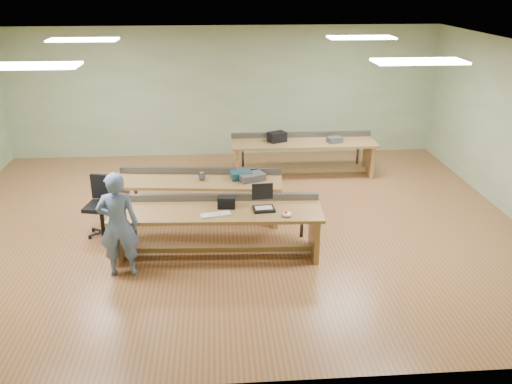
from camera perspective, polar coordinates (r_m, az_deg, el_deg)
floor at (r=9.48m, az=-2.74°, el=-3.33°), size 10.00×10.00×0.00m
ceiling at (r=8.64m, az=-3.11°, el=15.00°), size 10.00×10.00×0.00m
wall_back at (r=12.83m, az=-3.43°, el=10.43°), size 10.00×0.04×3.00m
wall_front at (r=5.23m, az=-1.67°, el=-6.99°), size 10.00×0.04×3.00m
fluor_panels at (r=8.65m, az=-3.10°, el=14.80°), size 6.20×3.50×0.03m
workbench_front at (r=8.26m, az=-4.11°, el=-3.01°), size 3.20×1.00×0.86m
workbench_mid at (r=9.47m, az=-6.03°, el=0.22°), size 2.94×1.07×0.86m
workbench_back at (r=11.65m, az=4.98°, el=4.45°), size 3.07×0.85×0.86m
person at (r=7.82m, az=-14.31°, el=-3.36°), size 0.58×0.39×1.56m
laptop_base at (r=8.12m, az=0.82°, el=-1.80°), size 0.34×0.29×0.03m
laptop_screen at (r=8.15m, az=0.68°, el=0.07°), size 0.32×0.04×0.25m
keyboard at (r=7.96m, az=-4.26°, el=-2.40°), size 0.46×0.25×0.03m
trackball_mouse at (r=7.92m, az=3.28°, el=-2.33°), size 0.17×0.19×0.07m
camera_bag at (r=8.19m, az=-3.13°, el=-1.07°), size 0.28×0.19×0.18m
task_chair at (r=9.31m, az=-15.82°, el=-2.21°), size 0.63×0.63×0.99m
parts_bin_teal at (r=9.38m, az=-1.59°, el=1.82°), size 0.40×0.33×0.13m
parts_bin_grey at (r=9.30m, az=-0.48°, el=1.60°), size 0.51×0.42×0.12m
mug at (r=9.35m, az=-5.70°, el=1.55°), size 0.16×0.16×0.10m
drinks_can at (r=9.38m, az=-5.70°, el=1.70°), size 0.08×0.08×0.13m
storage_box_back at (r=11.52m, az=2.23°, el=5.82°), size 0.43×0.38×0.21m
tray_back at (r=11.58m, az=8.29°, el=5.47°), size 0.34×0.28×0.12m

